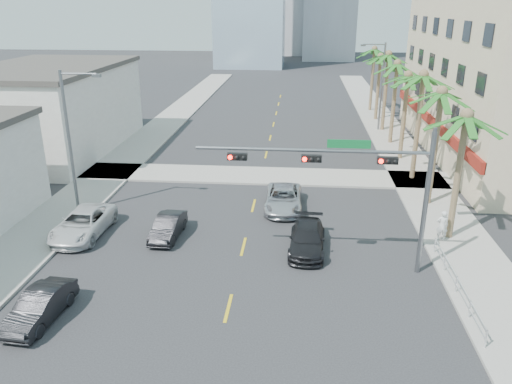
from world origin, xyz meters
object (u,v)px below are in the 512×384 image
car_lane_left (168,227)px  car_lane_center (283,199)px  car_lane_right (307,239)px  car_parked_mid (40,306)px  traffic_signal_mast (359,175)px  car_parked_far (83,223)px  pedestrian (442,226)px

car_lane_left → car_lane_center: bearing=38.8°
car_lane_center → car_lane_right: size_ratio=1.09×
car_parked_mid → car_lane_center: bearing=58.3°
traffic_signal_mast → car_lane_center: 9.63m
traffic_signal_mast → car_parked_far: 16.02m
traffic_signal_mast → pedestrian: 7.48m
traffic_signal_mast → car_lane_right: 5.32m
car_lane_left → car_lane_right: 8.02m
car_parked_mid → car_lane_center: car_lane_center is taller
pedestrian → traffic_signal_mast: bearing=33.2°
traffic_signal_mast → car_parked_far: size_ratio=2.11×
car_parked_far → car_lane_right: bearing=-1.8°
car_lane_center → pedestrian: size_ratio=2.86×
car_parked_mid → car_lane_right: size_ratio=0.86×
car_parked_mid → car_lane_right: bearing=38.3°
car_lane_left → car_parked_mid: bearing=-109.5°
traffic_signal_mast → car_lane_center: (-3.78, 7.71, -4.36)m
traffic_signal_mast → car_parked_mid: traffic_signal_mast is taller
traffic_signal_mast → car_lane_left: size_ratio=2.90×
traffic_signal_mast → car_lane_center: traffic_signal_mast is taller
car_parked_far → car_parked_mid: bearing=-77.5°
traffic_signal_mast → car_lane_left: 11.53m
car_lane_center → car_lane_right: bearing=-75.8°
car_parked_far → car_lane_left: 4.95m
traffic_signal_mast → car_lane_left: traffic_signal_mast is taller
car_parked_mid → car_lane_right: (11.30, 7.45, 0.02)m
car_parked_far → car_lane_center: (11.40, 5.02, -0.03)m
car_lane_left → car_lane_right: size_ratio=0.82×
car_parked_far → car_lane_left: (4.94, 0.22, -0.10)m
pedestrian → car_lane_right: bearing=11.0°
car_lane_center → pedestrian: bearing=-25.3°
car_parked_far → pedestrian: bearing=3.8°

